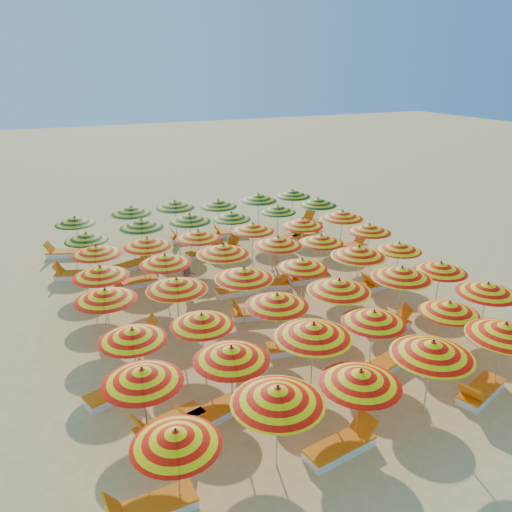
# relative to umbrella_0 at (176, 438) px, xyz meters

# --- Properties ---
(ground) EXTENTS (120.00, 120.00, 0.00)m
(ground) POSITION_rel_umbrella_0_xyz_m (5.29, 7.56, -1.63)
(ground) COLOR #E4BC65
(ground) RESTS_ON ground
(umbrella_0) EXTENTS (1.79, 1.79, 1.85)m
(umbrella_0) POSITION_rel_umbrella_0_xyz_m (0.00, 0.00, 0.00)
(umbrella_0) COLOR silver
(umbrella_0) RESTS_ON ground
(umbrella_1) EXTENTS (2.13, 2.13, 2.09)m
(umbrella_1) POSITION_rel_umbrella_0_xyz_m (2.18, 0.11, 0.21)
(umbrella_1) COLOR silver
(umbrella_1) RESTS_ON ground
(umbrella_2) EXTENTS (2.02, 2.02, 1.95)m
(umbrella_2) POSITION_rel_umbrella_0_xyz_m (4.20, 0.07, 0.09)
(umbrella_2) COLOR silver
(umbrella_2) RESTS_ON ground
(umbrella_3) EXTENTS (2.20, 2.20, 2.11)m
(umbrella_3) POSITION_rel_umbrella_0_xyz_m (6.32, 0.17, 0.22)
(umbrella_3) COLOR silver
(umbrella_3) RESTS_ON ground
(umbrella_4) EXTENTS (2.10, 2.10, 2.05)m
(umbrella_4) POSITION_rel_umbrella_0_xyz_m (8.73, 0.16, 0.18)
(umbrella_4) COLOR silver
(umbrella_4) RESTS_ON ground
(umbrella_6) EXTENTS (2.30, 2.30, 1.95)m
(umbrella_6) POSITION_rel_umbrella_0_xyz_m (-0.16, 2.12, 0.08)
(umbrella_6) COLOR silver
(umbrella_6) RESTS_ON ground
(umbrella_7) EXTENTS (2.17, 2.17, 1.98)m
(umbrella_7) POSITION_rel_umbrella_0_xyz_m (1.96, 2.11, 0.11)
(umbrella_7) COLOR silver
(umbrella_7) RESTS_ON ground
(umbrella_8) EXTENTS (2.52, 2.52, 2.13)m
(umbrella_8) POSITION_rel_umbrella_0_xyz_m (4.17, 2.06, 0.24)
(umbrella_8) COLOR silver
(umbrella_8) RESTS_ON ground
(umbrella_9) EXTENTS (2.14, 2.14, 1.90)m
(umbrella_9) POSITION_rel_umbrella_0_xyz_m (6.25, 2.33, 0.05)
(umbrella_9) COLOR silver
(umbrella_9) RESTS_ON ground
(umbrella_10) EXTENTS (2.06, 2.06, 1.82)m
(umbrella_10) POSITION_rel_umbrella_0_xyz_m (8.67, 2.00, -0.03)
(umbrella_10) COLOR silver
(umbrella_10) RESTS_ON ground
(umbrella_11) EXTENTS (2.27, 2.27, 1.95)m
(umbrella_11) POSITION_rel_umbrella_0_xyz_m (10.51, 2.33, 0.09)
(umbrella_11) COLOR silver
(umbrella_11) RESTS_ON ground
(umbrella_12) EXTENTS (2.02, 2.02, 1.87)m
(umbrella_12) POSITION_rel_umbrella_0_xyz_m (0.02, 4.14, 0.02)
(umbrella_12) COLOR silver
(umbrella_12) RESTS_ON ground
(umbrella_13) EXTENTS (1.88, 1.88, 1.88)m
(umbrella_13) POSITION_rel_umbrella_0_xyz_m (1.90, 4.16, 0.02)
(umbrella_13) COLOR silver
(umbrella_13) RESTS_ON ground
(umbrella_14) EXTENTS (2.29, 2.29, 2.01)m
(umbrella_14) POSITION_rel_umbrella_0_xyz_m (4.21, 4.19, 0.13)
(umbrella_14) COLOR silver
(umbrella_14) RESTS_ON ground
(umbrella_15) EXTENTS (2.48, 2.48, 2.10)m
(umbrella_15) POSITION_rel_umbrella_0_xyz_m (6.31, 4.17, 0.22)
(umbrella_15) COLOR silver
(umbrella_15) RESTS_ON ground
(umbrella_16) EXTENTS (2.15, 2.15, 2.09)m
(umbrella_16) POSITION_rel_umbrella_0_xyz_m (8.73, 4.19, 0.21)
(umbrella_16) COLOR silver
(umbrella_16) RESTS_ON ground
(umbrella_17) EXTENTS (2.15, 2.15, 1.92)m
(umbrella_17) POSITION_rel_umbrella_0_xyz_m (10.50, 4.29, 0.06)
(umbrella_17) COLOR silver
(umbrella_17) RESTS_ON ground
(umbrella_18) EXTENTS (2.16, 2.16, 1.97)m
(umbrella_18) POSITION_rel_umbrella_0_xyz_m (-0.27, 6.67, 0.11)
(umbrella_18) COLOR silver
(umbrella_18) RESTS_ON ground
(umbrella_19) EXTENTS (2.27, 2.27, 2.05)m
(umbrella_19) POSITION_rel_umbrella_0_xyz_m (1.84, 6.39, 0.17)
(umbrella_19) COLOR silver
(umbrella_19) RESTS_ON ground
(umbrella_20) EXTENTS (2.34, 2.34, 2.06)m
(umbrella_20) POSITION_rel_umbrella_0_xyz_m (4.07, 6.30, 0.18)
(umbrella_20) COLOR silver
(umbrella_20) RESTS_ON ground
(umbrella_21) EXTENTS (1.88, 1.88, 1.89)m
(umbrella_21) POSITION_rel_umbrella_0_xyz_m (6.40, 6.59, 0.03)
(umbrella_21) COLOR silver
(umbrella_21) RESTS_ON ground
(umbrella_22) EXTENTS (2.02, 2.02, 2.13)m
(umbrella_22) POSITION_rel_umbrella_0_xyz_m (8.55, 6.31, 0.24)
(umbrella_22) COLOR silver
(umbrella_22) RESTS_ON ground
(umbrella_23) EXTENTS (2.08, 2.08, 1.84)m
(umbrella_23) POSITION_rel_umbrella_0_xyz_m (10.66, 6.65, -0.01)
(umbrella_23) COLOR silver
(umbrella_23) RESTS_ON ground
(umbrella_24) EXTENTS (2.33, 2.33, 1.98)m
(umbrella_24) POSITION_rel_umbrella_0_xyz_m (-0.14, 8.54, 0.11)
(umbrella_24) COLOR silver
(umbrella_24) RESTS_ON ground
(umbrella_25) EXTENTS (2.01, 2.01, 1.96)m
(umbrella_25) POSITION_rel_umbrella_0_xyz_m (2.10, 8.77, 0.10)
(umbrella_25) COLOR silver
(umbrella_25) RESTS_ON ground
(umbrella_26) EXTENTS (2.56, 2.56, 2.12)m
(umbrella_26) POSITION_rel_umbrella_0_xyz_m (4.21, 8.55, 0.23)
(umbrella_26) COLOR silver
(umbrella_26) RESTS_ON ground
(umbrella_27) EXTENTS (2.45, 2.45, 2.03)m
(umbrella_27) POSITION_rel_umbrella_0_xyz_m (6.51, 8.70, 0.15)
(umbrella_27) COLOR silver
(umbrella_27) RESTS_ON ground
(umbrella_28) EXTENTS (2.38, 2.38, 1.91)m
(umbrella_28) POSITION_rel_umbrella_0_xyz_m (8.34, 8.53, 0.05)
(umbrella_28) COLOR silver
(umbrella_28) RESTS_ON ground
(umbrella_29) EXTENTS (1.94, 1.94, 1.96)m
(umbrella_29) POSITION_rel_umbrella_0_xyz_m (10.83, 8.77, 0.09)
(umbrella_29) COLOR silver
(umbrella_29) RESTS_ON ground
(umbrella_30) EXTENTS (2.00, 2.00, 1.96)m
(umbrella_30) POSITION_rel_umbrella_0_xyz_m (0.02, 10.78, 0.09)
(umbrella_30) COLOR silver
(umbrella_30) RESTS_ON ground
(umbrella_31) EXTENTS (2.51, 2.51, 2.04)m
(umbrella_31) POSITION_rel_umbrella_0_xyz_m (1.89, 10.64, 0.17)
(umbrella_31) COLOR silver
(umbrella_31) RESTS_ON ground
(umbrella_32) EXTENTS (2.44, 2.44, 1.96)m
(umbrella_32) POSITION_rel_umbrella_0_xyz_m (4.02, 10.93, 0.09)
(umbrella_32) COLOR silver
(umbrella_32) RESTS_ON ground
(umbrella_33) EXTENTS (2.25, 2.25, 1.95)m
(umbrella_33) POSITION_rel_umbrella_0_xyz_m (6.44, 10.93, 0.09)
(umbrella_33) COLOR silver
(umbrella_33) RESTS_ON ground
(umbrella_34) EXTENTS (2.37, 2.37, 1.94)m
(umbrella_34) POSITION_rel_umbrella_0_xyz_m (8.70, 10.69, 0.07)
(umbrella_34) COLOR silver
(umbrella_34) RESTS_ON ground
(umbrella_35) EXTENTS (2.19, 2.19, 2.08)m
(umbrella_35) POSITION_rel_umbrella_0_xyz_m (10.72, 10.63, 0.20)
(umbrella_35) COLOR silver
(umbrella_35) RESTS_ON ground
(umbrella_36) EXTENTS (2.17, 2.17, 1.86)m
(umbrella_36) POSITION_rel_umbrella_0_xyz_m (-0.11, 12.76, 0.01)
(umbrella_36) COLOR silver
(umbrella_36) RESTS_ON ground
(umbrella_37) EXTENTS (2.46, 2.46, 2.11)m
(umbrella_37) POSITION_rel_umbrella_0_xyz_m (2.17, 12.90, 0.22)
(umbrella_37) COLOR silver
(umbrella_37) RESTS_ON ground
(umbrella_38) EXTENTS (2.34, 2.34, 2.04)m
(umbrella_38) POSITION_rel_umbrella_0_xyz_m (4.33, 13.07, 0.16)
(umbrella_38) COLOR silver
(umbrella_38) RESTS_ON ground
(umbrella_39) EXTENTS (2.11, 2.11, 1.89)m
(umbrella_39) POSITION_rel_umbrella_0_xyz_m (6.31, 13.05, 0.03)
(umbrella_39) COLOR silver
(umbrella_39) RESTS_ON ground
(umbrella_40) EXTENTS (2.33, 2.33, 1.91)m
(umbrella_40) POSITION_rel_umbrella_0_xyz_m (8.74, 13.16, 0.05)
(umbrella_40) COLOR silver
(umbrella_40) RESTS_ON ground
(umbrella_41) EXTENTS (2.37, 2.37, 2.07)m
(umbrella_41) POSITION_rel_umbrella_0_xyz_m (10.88, 13.06, 0.19)
(umbrella_41) COLOR silver
(umbrella_41) RESTS_ON ground
(umbrella_42) EXTENTS (2.17, 2.17, 1.88)m
(umbrella_42) POSITION_rel_umbrella_0_xyz_m (-0.30, 15.24, 0.03)
(umbrella_42) COLOR silver
(umbrella_42) RESTS_ON ground
(umbrella_43) EXTENTS (2.55, 2.55, 2.07)m
(umbrella_43) POSITION_rel_umbrella_0_xyz_m (2.21, 15.29, 0.19)
(umbrella_43) COLOR silver
(umbrella_43) RESTS_ON ground
(umbrella_44) EXTENTS (2.61, 2.61, 2.11)m
(umbrella_44) POSITION_rel_umbrella_0_xyz_m (4.29, 15.30, 0.23)
(umbrella_44) COLOR silver
(umbrella_44) RESTS_ON ground
(umbrella_45) EXTENTS (2.20, 2.20, 1.97)m
(umbrella_45) POSITION_rel_umbrella_0_xyz_m (6.42, 15.09, 0.10)
(umbrella_45) COLOR silver
(umbrella_45) RESTS_ON ground
(umbrella_46) EXTENTS (2.01, 2.01, 2.11)m
(umbrella_46) POSITION_rel_umbrella_0_xyz_m (8.51, 14.90, 0.22)
(umbrella_46) COLOR silver
(umbrella_46) RESTS_ON ground
(umbrella_47) EXTENTS (2.02, 2.02, 2.08)m
(umbrella_47) POSITION_rel_umbrella_0_xyz_m (10.56, 15.06, 0.20)
(umbrella_47) COLOR silver
(umbrella_47) RESTS_ON ground
(lounger_0) EXTENTS (1.75, 0.64, 0.69)m
(lounger_0) POSITION_rel_umbrella_0_xyz_m (-0.60, -0.02, -1.48)
(lounger_0) COLOR white
(lounger_0) RESTS_ON ground
(lounger_1) EXTENTS (1.80, 0.82, 0.69)m
(lounger_1) POSITION_rel_umbrella_0_xyz_m (3.70, -0.11, -1.48)
(lounger_1) COLOR white
(lounger_1) RESTS_ON ground
(lounger_2) EXTENTS (1.83, 1.11, 0.69)m
(lounger_2) POSITION_rel_umbrella_0_xyz_m (8.13, 0.08, -1.48)
(lounger_2) COLOR white
(lounger_2) RESTS_ON ground
(lounger_4) EXTENTS (1.82, 1.00, 0.69)m
(lounger_4) POSITION_rel_umbrella_0_xyz_m (0.34, 2.19, -1.48)
(lounger_4) COLOR white
(lounger_4) RESTS_ON ground
(lounger_5) EXTENTS (1.82, 1.00, 0.69)m
(lounger_5) POSITION_rel_umbrella_0_xyz_m (1.36, 2.12, -1.48)
(lounger_5) COLOR white
(lounger_5) RESTS_ON ground
(lounger_6) EXTENTS (1.83, 1.04, 0.69)m
(lounger_6) POSITION_rel_umbrella_0_xyz_m (6.85, 2.18, -1.48)
(lounger_6) COLOR white
(lounger_6) RESTS_ON ground
(lounger_7) EXTENTS (1.83, 1.08, 0.69)m
(lounger_7) POSITION_rel_umbrella_0_xyz_m (-0.48, 4.01, -1.48)
(lounger_7) COLOR white
(lounger_7) RESTS_ON ground
(lounger_8) EXTENTS (1.81, 0.86, 0.69)m
(lounger_8) POSITION_rel_umbrella_0_xyz_m (4.81, 4.03, -1.48)
(lounger_8) COLOR white
(lounger_8) RESTS_ON ground
(lounger_9) EXTENTS (1.82, 1.01, 0.69)m
(lounger_9) POSITION_rel_umbrella_0_xyz_m (8.23, 4.14, -1.48)
(lounger_9) COLOR white
(lounger_9) RESTS_ON ground
(lounger_10) EXTENTS (1.75, 0.65, 0.69)m
(lounger_10) POSITION_rel_umbrella_0_xyz_m (0.33, 6.64, -1.48)
(lounger_10) COLOR white
(lounger_10) RESTS_ON ground
(lounger_11) EXTENTS (1.82, 1.01, 0.69)m
(lounger_11) POSITION_rel_umbrella_0_xyz_m (4.57, 6.50, -1.48)
(lounger_11) COLOR white
(lounger_11) RESTS_ON ground
(lounger_12) EXTENTS (1.78, 0.75, 0.69)m
(lounger_12) POSITION_rel_umbrella_0_xyz_m (10.07, 6.78, -1.48)
(lounger_12) COLOR white
(lounger_12) RESTS_ON ground
(lounger_13) EXTENTS (1.75, 0.64, 0.69)m
(lounger_13) POSITION_rel_umbrella_0_xyz_m (4.81, 8.51, -1.48)
(lounger_13) COLOR white
(lounger_13) RESTS_ON ground
(lounger_14) EXTENTS (1.83, 1.11, 0.69)m
(lounger_14) POSITION_rel_umbrella_0_xyz_m (6.01, 8.52, -1.48)
(lounger_14) COLOR white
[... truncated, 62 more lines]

